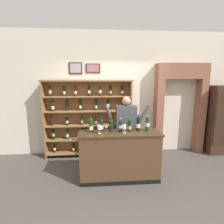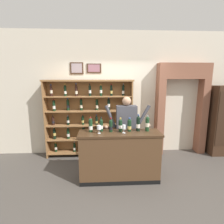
% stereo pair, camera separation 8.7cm
% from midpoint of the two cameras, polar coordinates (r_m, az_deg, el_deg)
% --- Properties ---
extents(ground_plane, '(14.00, 14.00, 0.02)m').
position_cam_midpoint_polar(ground_plane, '(3.86, 1.92, -20.88)').
color(ground_plane, '#47423D').
extents(back_wall, '(12.00, 0.19, 3.22)m').
position_cam_midpoint_polar(back_wall, '(4.77, 0.06, 5.87)').
color(back_wall, beige).
rests_on(back_wall, ground).
extents(wine_shelf, '(2.24, 0.33, 1.99)m').
position_cam_midpoint_polar(wine_shelf, '(4.57, -8.20, -1.38)').
color(wine_shelf, olive).
rests_on(wine_shelf, ground).
extents(archway_doorway, '(1.35, 0.45, 2.41)m').
position_cam_midpoint_polar(archway_doorway, '(5.11, 20.37, 2.94)').
color(archway_doorway, brown).
rests_on(archway_doorway, ground).
extents(side_cabinet, '(0.71, 0.43, 1.84)m').
position_cam_midpoint_polar(side_cabinet, '(5.54, 31.62, -2.25)').
color(side_cabinet, '#382316').
rests_on(side_cabinet, ground).
extents(tasting_counter, '(1.61, 0.49, 0.99)m').
position_cam_midpoint_polar(tasting_counter, '(3.62, 1.85, -14.11)').
color(tasting_counter, '#4C331E').
rests_on(tasting_counter, ground).
extents(shopkeeper, '(1.03, 0.22, 1.64)m').
position_cam_midpoint_polar(shopkeeper, '(3.91, 3.98, -4.10)').
color(shopkeeper, '#2D3347').
rests_on(shopkeeper, ground).
extents(tasting_bottle_bianco, '(0.08, 0.08, 0.30)m').
position_cam_midpoint_polar(tasting_bottle_bianco, '(3.46, -7.58, -4.27)').
color(tasting_bottle_bianco, '#19381E').
rests_on(tasting_bottle_bianco, tasting_counter).
extents(tasting_bottle_riserva, '(0.07, 0.07, 0.29)m').
position_cam_midpoint_polar(tasting_bottle_riserva, '(3.48, -4.15, -4.27)').
color(tasting_bottle_riserva, black).
rests_on(tasting_bottle_riserva, tasting_counter).
extents(tasting_bottle_chianti, '(0.07, 0.07, 0.29)m').
position_cam_midpoint_polar(tasting_bottle_chianti, '(3.45, -1.02, -4.46)').
color(tasting_bottle_chianti, black).
rests_on(tasting_bottle_chianti, tasting_counter).
extents(tasting_bottle_super_tuscan, '(0.07, 0.07, 0.28)m').
position_cam_midpoint_polar(tasting_bottle_super_tuscan, '(3.47, 2.12, -4.28)').
color(tasting_bottle_super_tuscan, black).
rests_on(tasting_bottle_super_tuscan, tasting_counter).
extents(tasting_bottle_grappa, '(0.08, 0.08, 0.28)m').
position_cam_midpoint_polar(tasting_bottle_grappa, '(3.51, 5.03, -4.18)').
color(tasting_bottle_grappa, black).
rests_on(tasting_bottle_grappa, tasting_counter).
extents(tasting_bottle_vin_santo, '(0.08, 0.08, 0.34)m').
position_cam_midpoint_polar(tasting_bottle_vin_santo, '(3.54, 7.85, -3.68)').
color(tasting_bottle_vin_santo, black).
rests_on(tasting_bottle_vin_santo, tasting_counter).
extents(tasting_bottle_brunello, '(0.08, 0.08, 0.32)m').
position_cam_midpoint_polar(tasting_bottle_brunello, '(3.57, 10.73, -3.61)').
color(tasting_bottle_brunello, '#19381E').
rests_on(tasting_bottle_brunello, tasting_counter).
extents(wine_glass_center, '(0.08, 0.08, 0.16)m').
position_cam_midpoint_polar(wine_glass_center, '(3.36, -4.82, -5.17)').
color(wine_glass_center, silver).
rests_on(wine_glass_center, tasting_counter).
extents(wine_glass_left, '(0.07, 0.07, 0.16)m').
position_cam_midpoint_polar(wine_glass_left, '(3.38, 3.29, -5.03)').
color(wine_glass_left, silver).
rests_on(wine_glass_left, tasting_counter).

